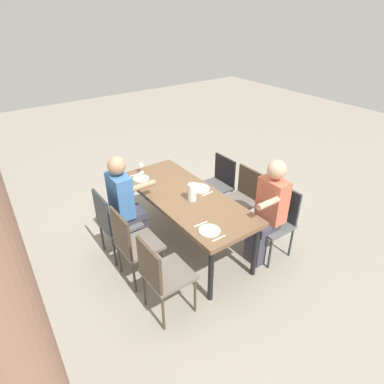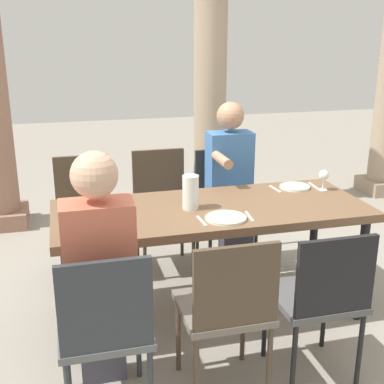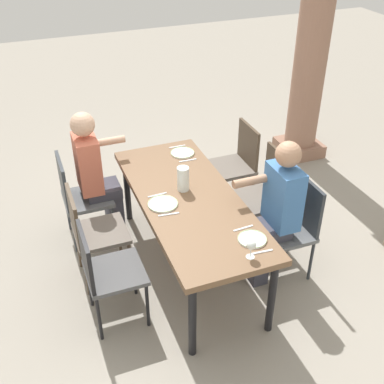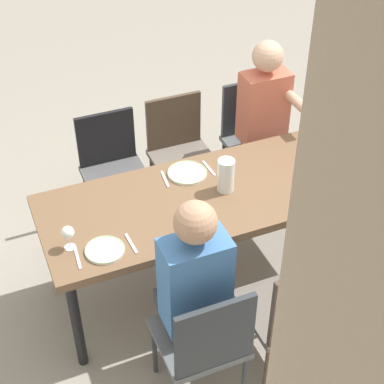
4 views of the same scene
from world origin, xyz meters
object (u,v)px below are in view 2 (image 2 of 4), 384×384
at_px(wine_glass_2, 324,176).
at_px(stone_column_centre, 210,66).
at_px(plate_0, 91,204).
at_px(chair_mid_north, 162,202).
at_px(water_pitcher, 191,194).
at_px(chair_west_south, 105,325).
at_px(diner_woman_green, 99,270).
at_px(plate_2, 295,187).
at_px(chair_east_north, 223,199).
at_px(plate_1, 226,218).
at_px(dining_table, 211,217).
at_px(chair_east_south, 321,294).
at_px(chair_west_north, 84,208).
at_px(diner_man_white, 231,183).
at_px(chair_mid_south, 227,305).

bearing_deg(wine_glass_2, stone_column_centre, 97.37).
xyz_separation_m(stone_column_centre, plate_0, (-1.35, -1.88, -0.73)).
bearing_deg(chair_mid_north, water_pitcher, -88.35).
bearing_deg(wine_glass_2, chair_west_south, -149.33).
xyz_separation_m(chair_mid_north, diner_woman_green, (-0.61, -1.46, 0.19)).
bearing_deg(chair_mid_north, plate_2, -34.41).
height_order(plate_2, water_pitcher, water_pitcher).
bearing_deg(chair_east_north, chair_west_south, -124.13).
height_order(plate_0, plate_1, same).
relative_size(chair_west_south, chair_east_north, 0.99).
xyz_separation_m(dining_table, chair_east_south, (0.35, -0.82, -0.17)).
relative_size(dining_table, chair_west_north, 2.17).
bearing_deg(diner_man_white, chair_west_north, 170.27).
relative_size(chair_mid_south, plate_1, 3.60).
xyz_separation_m(dining_table, chair_west_south, (-0.77, -0.82, -0.17)).
relative_size(chair_west_north, plate_0, 3.96).
xyz_separation_m(chair_mid_south, diner_man_white, (0.51, 1.45, 0.18)).
height_order(dining_table, chair_mid_north, chair_mid_north).
bearing_deg(chair_west_north, plate_2, -21.73).
bearing_deg(wine_glass_2, dining_table, -170.72).
height_order(chair_east_south, wine_glass_2, wine_glass_2).
bearing_deg(chair_mid_north, plate_1, -80.39).
xyz_separation_m(chair_mid_north, plate_0, (-0.58, -0.61, 0.24)).
xyz_separation_m(chair_mid_north, chair_east_south, (0.51, -1.65, -0.01)).
bearing_deg(water_pitcher, chair_east_south, -59.09).
bearing_deg(plate_0, chair_west_south, -91.31).
bearing_deg(chair_east_south, chair_mid_north, 107.35).
xyz_separation_m(plate_2, water_pitcher, (-0.83, -0.24, 0.09)).
height_order(chair_east_north, chair_east_south, chair_east_north).
distance_m(chair_mid_north, plate_0, 0.88).
bearing_deg(diner_woman_green, chair_mid_north, 67.50).
bearing_deg(plate_0, dining_table, -16.06).
bearing_deg(chair_west_south, chair_west_north, 90.00).
bearing_deg(chair_east_north, plate_2, -59.71).
bearing_deg(wine_glass_2, chair_east_south, -117.89).
bearing_deg(diner_man_white, stone_column_centre, 79.92).
height_order(chair_east_north, water_pitcher, water_pitcher).
relative_size(chair_mid_south, plate_2, 4.15).
height_order(chair_west_south, chair_east_north, chair_east_north).
bearing_deg(plate_0, stone_column_centre, 54.25).
bearing_deg(chair_west_north, chair_mid_south, -69.83).
bearing_deg(chair_west_south, plate_2, 36.11).
bearing_deg(plate_2, chair_west_south, -143.89).
height_order(plate_0, plate_2, same).
bearing_deg(chair_west_south, stone_column_centre, 64.75).
bearing_deg(chair_east_north, wine_glass_2, -53.40).
bearing_deg(stone_column_centre, chair_mid_south, -104.83).
bearing_deg(chair_mid_south, chair_west_south, -179.70).
xyz_separation_m(chair_mid_south, chair_east_north, (0.51, 1.65, -0.02)).
height_order(stone_column_centre, water_pitcher, stone_column_centre).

